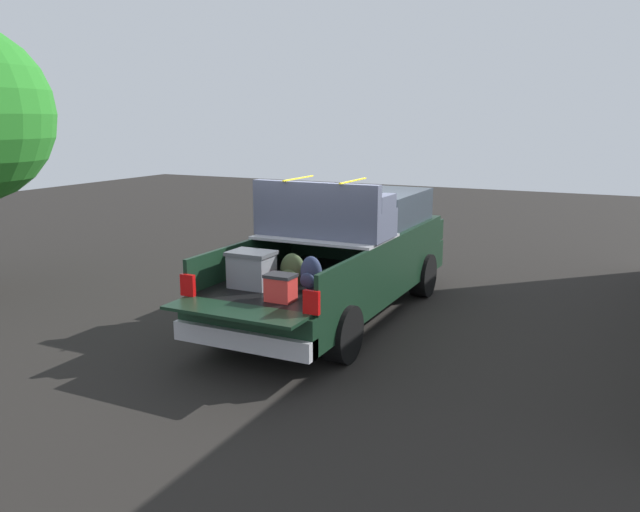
# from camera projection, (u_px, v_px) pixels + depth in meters

# --- Properties ---
(ground_plane) EXTENTS (40.00, 40.00, 0.00)m
(ground_plane) POSITION_uv_depth(u_px,v_px,m) (336.00, 316.00, 10.21)
(ground_plane) COLOR black
(pickup_truck) EXTENTS (6.05, 2.06, 2.23)m
(pickup_truck) POSITION_uv_depth(u_px,v_px,m) (346.00, 253.00, 10.32)
(pickup_truck) COLOR black
(pickup_truck) RESTS_ON ground_plane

